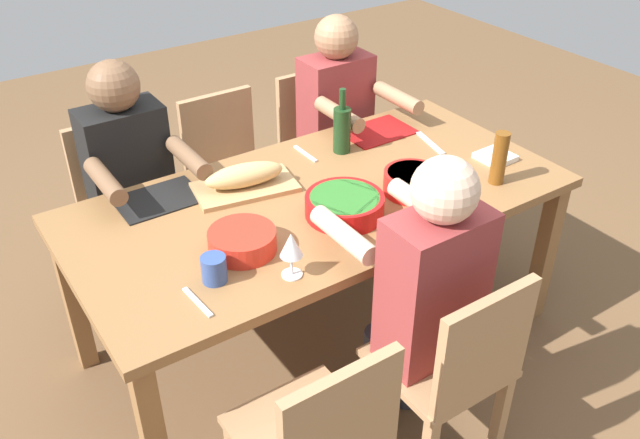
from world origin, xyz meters
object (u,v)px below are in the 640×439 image
object	(u,v)px
wine_bottle	(342,129)
chair_near_center	(456,367)
bread_loaf	(244,175)
chair_far_center	(230,170)
diner_near_center	(424,287)
chair_far_left	(125,202)
chair_far_right	(320,143)
dining_table	(320,212)
serving_bowl_pasta	(413,181)
napkin_stack	(495,157)
cup_near_left	(214,269)
beer_bottle	(499,158)
serving_bowl_fruit	(242,240)
wine_glass	(291,247)
diner_far_left	(133,178)
cutting_board	(245,187)
serving_bowl_greens	(344,204)
diner_far_right	(340,118)

from	to	relation	value
wine_bottle	chair_near_center	bearing A→B (deg)	-105.19
bread_loaf	chair_far_center	bearing A→B (deg)	69.80
diner_near_center	chair_far_left	bearing A→B (deg)	110.65
chair_far_right	dining_table	bearing A→B (deg)	-123.73
serving_bowl_pasta	dining_table	bearing A→B (deg)	151.18
napkin_stack	wine_bottle	bearing A→B (deg)	139.52
chair_near_center	cup_near_left	bearing A→B (deg)	136.35
chair_far_left	serving_bowl_pasta	xyz separation A→B (m)	(0.86, -0.98, 0.31)
dining_table	napkin_stack	size ratio (longest dim) A/B	13.97
chair_far_left	diner_near_center	size ratio (longest dim) A/B	0.71
dining_table	chair_far_left	world-z (taller)	chair_far_left
dining_table	beer_bottle	size ratio (longest dim) A/B	8.89
serving_bowl_fruit	wine_bottle	world-z (taller)	wine_bottle
dining_table	chair_far_right	bearing A→B (deg)	56.27
dining_table	beer_bottle	distance (m)	0.74
serving_bowl_pasta	napkin_stack	world-z (taller)	serving_bowl_pasta
chair_near_center	wine_bottle	world-z (taller)	wine_bottle
wine_glass	serving_bowl_fruit	bearing A→B (deg)	107.30
diner_near_center	cup_near_left	size ratio (longest dim) A/B	12.87
chair_far_left	beer_bottle	bearing A→B (deg)	-43.11
diner_far_left	bread_loaf	bearing A→B (deg)	-52.51
diner_near_center	napkin_stack	bearing A→B (deg)	29.81
dining_table	cutting_board	distance (m)	0.31
dining_table	chair_far_center	size ratio (longest dim) A/B	2.30
cutting_board	beer_bottle	bearing A→B (deg)	-30.60
serving_bowl_greens	napkin_stack	size ratio (longest dim) A/B	2.11
dining_table	serving_bowl_greens	xyz separation A→B (m)	(-0.00, -0.16, 0.12)
serving_bowl_fruit	serving_bowl_greens	bearing A→B (deg)	-1.53
beer_bottle	diner_far_left	bearing A→B (deg)	141.98
diner_far_right	chair_near_center	xyz separation A→B (m)	(-0.54, -1.43, -0.21)
chair_far_right	napkin_stack	size ratio (longest dim) A/B	6.07
chair_far_center	serving_bowl_greens	size ratio (longest dim) A/B	2.87
chair_far_right	chair_far_center	xyz separation A→B (m)	(-0.54, 0.00, 0.00)
bread_loaf	cutting_board	bearing A→B (deg)	0.00
beer_bottle	napkin_stack	world-z (taller)	beer_bottle
chair_near_center	serving_bowl_pasta	bearing A→B (deg)	62.98
diner_near_center	bread_loaf	distance (m)	0.86
chair_far_left	cup_near_left	xyz separation A→B (m)	(-0.04, -1.06, 0.30)
serving_bowl_pasta	cup_near_left	distance (m)	0.90
diner_far_right	wine_glass	world-z (taller)	diner_far_right
bread_loaf	wine_bottle	bearing A→B (deg)	6.16
bread_loaf	diner_far_right	bearing A→B (deg)	28.67
wine_bottle	wine_glass	xyz separation A→B (m)	(-0.65, -0.63, 0.01)
serving_bowl_pasta	bread_loaf	distance (m)	0.66
beer_bottle	wine_glass	distance (m)	1.01
chair_far_right	diner_far_right	world-z (taller)	diner_far_right
cup_near_left	cutting_board	bearing A→B (deg)	51.81
chair_far_center	cutting_board	distance (m)	0.69
chair_far_left	serving_bowl_fruit	size ratio (longest dim) A/B	3.59
wine_bottle	chair_far_right	bearing A→B (deg)	65.46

